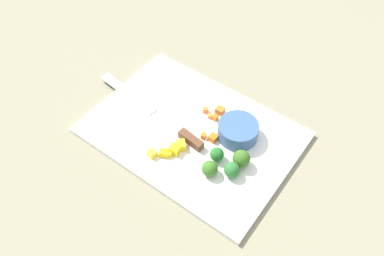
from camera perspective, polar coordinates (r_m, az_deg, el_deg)
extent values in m
plane|color=gray|center=(0.92, 0.00, -0.86)|extent=(4.00, 4.00, 0.00)
cube|color=white|center=(0.92, 0.00, -0.63)|extent=(0.46, 0.33, 0.01)
cylinder|color=#395B90|center=(0.89, 6.62, -0.37)|extent=(0.09, 0.09, 0.04)
cube|color=silver|center=(1.00, -9.33, 4.85)|extent=(0.19, 0.05, 0.00)
cube|color=brown|center=(0.88, -0.15, -1.71)|extent=(0.07, 0.03, 0.02)
cube|color=orange|center=(0.93, 3.35, 1.49)|extent=(0.01, 0.01, 0.01)
cube|color=orange|center=(0.95, 1.97, 2.60)|extent=(0.02, 0.02, 0.01)
cube|color=orange|center=(0.89, 3.04, -1.44)|extent=(0.02, 0.02, 0.01)
cube|color=orange|center=(0.90, 1.71, -1.08)|extent=(0.01, 0.02, 0.01)
cube|color=orange|center=(0.94, 4.05, 2.53)|extent=(0.02, 0.02, 0.02)
cube|color=orange|center=(0.94, 2.72, 1.70)|extent=(0.01, 0.01, 0.01)
cube|color=yellow|center=(0.87, -2.47, -3.10)|extent=(0.02, 0.02, 0.02)
cube|color=yellow|center=(0.87, -5.74, -3.68)|extent=(0.02, 0.02, 0.02)
cube|color=yellow|center=(0.87, -4.07, -3.61)|extent=(0.02, 0.02, 0.01)
cube|color=yellow|center=(0.87, -3.23, -3.93)|extent=(0.02, 0.02, 0.01)
cube|color=yellow|center=(0.88, -1.60, -2.50)|extent=(0.03, 0.03, 0.02)
cylinder|color=#97C36A|center=(0.86, 7.00, -5.01)|extent=(0.01, 0.01, 0.01)
sphere|color=#366420|center=(0.85, 7.10, -4.39)|extent=(0.04, 0.04, 0.04)
cylinder|color=#8EB86B|center=(0.84, 5.69, -6.50)|extent=(0.01, 0.01, 0.01)
sphere|color=#2B6A2F|center=(0.83, 5.76, -6.00)|extent=(0.03, 0.03, 0.03)
cylinder|color=#82AF68|center=(0.84, 2.53, -6.36)|extent=(0.01, 0.01, 0.01)
sphere|color=#366C23|center=(0.83, 2.56, -5.86)|extent=(0.03, 0.03, 0.03)
cylinder|color=#84C26D|center=(0.86, 3.56, -4.28)|extent=(0.01, 0.01, 0.01)
sphere|color=#216827|center=(0.85, 3.60, -3.80)|extent=(0.03, 0.03, 0.03)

